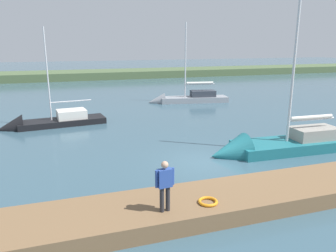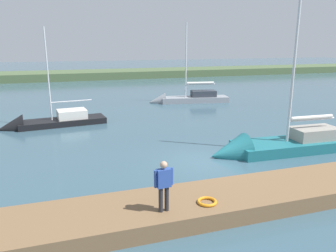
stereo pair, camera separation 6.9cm
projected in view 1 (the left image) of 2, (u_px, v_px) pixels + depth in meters
ground_plane at (206, 163)px, 15.93m from camera, size 200.00×200.00×0.00m
far_shoreline at (101, 78)px, 55.31m from camera, size 180.00×8.00×2.40m
dock_pier at (256, 195)px, 11.89m from camera, size 18.26×2.53×0.59m
life_ring_buoy at (208, 202)px, 10.69m from camera, size 0.66×0.66×0.10m
sailboat_far_left at (274, 148)px, 17.48m from camera, size 8.54×2.43×10.54m
sailboat_far_right at (185, 100)px, 32.31m from camera, size 8.08×3.12×8.48m
sailboat_outer_mooring at (45, 124)px, 22.90m from camera, size 7.45×2.70×7.68m
person_on_dock at (165, 183)px, 9.95m from camera, size 0.63×0.26×1.66m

